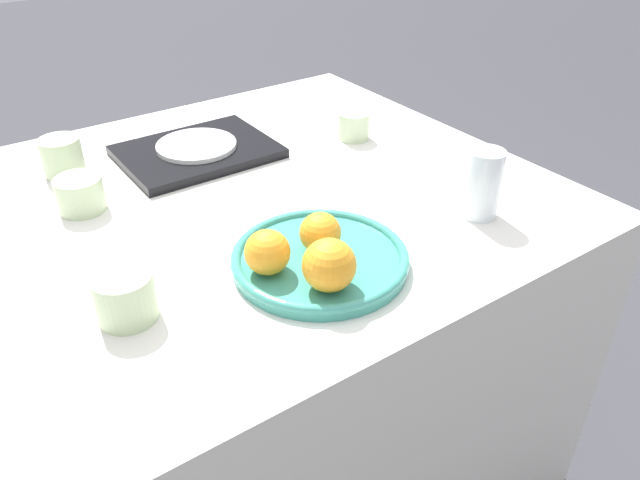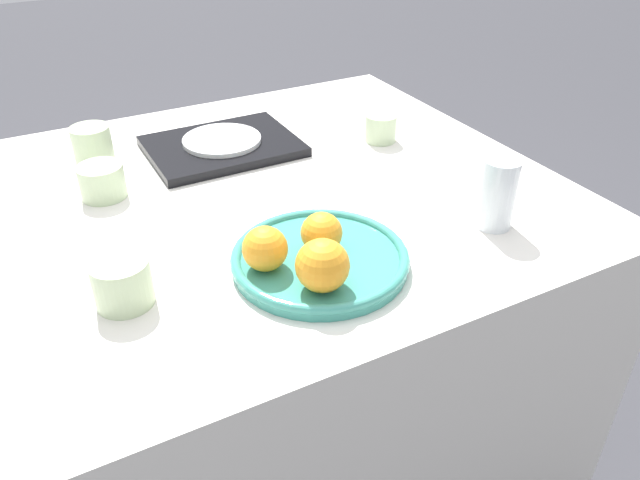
{
  "view_description": "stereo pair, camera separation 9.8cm",
  "coord_description": "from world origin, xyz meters",
  "px_view_note": "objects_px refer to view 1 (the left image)",
  "views": [
    {
      "loc": [
        -0.46,
        -0.96,
        1.34
      ],
      "look_at": [
        0.01,
        -0.28,
        0.81
      ],
      "focal_mm": 35.0,
      "sensor_mm": 36.0,
      "label": 1
    },
    {
      "loc": [
        -0.38,
        -1.01,
        1.34
      ],
      "look_at": [
        0.01,
        -0.28,
        0.81
      ],
      "focal_mm": 35.0,
      "sensor_mm": 36.0,
      "label": 2
    }
  ],
  "objects_px": {
    "fruit_platter": "(320,259)",
    "serving_tray": "(197,152)",
    "water_glass": "(483,184)",
    "cup_0": "(62,156)",
    "cup_1": "(80,194)",
    "cup_3": "(354,126)",
    "orange_1": "(267,252)",
    "side_plate": "(196,145)",
    "cup_2": "(125,297)",
    "orange_0": "(320,233)",
    "orange_2": "(329,265)"
  },
  "relations": [
    {
      "from": "fruit_platter",
      "to": "serving_tray",
      "type": "distance_m",
      "value": 0.5
    },
    {
      "from": "water_glass",
      "to": "cup_0",
      "type": "bearing_deg",
      "value": 133.29
    },
    {
      "from": "cup_1",
      "to": "cup_3",
      "type": "height_order",
      "value": "cup_1"
    },
    {
      "from": "orange_1",
      "to": "serving_tray",
      "type": "xyz_separation_m",
      "value": [
        0.11,
        0.48,
        -0.04
      ]
    },
    {
      "from": "serving_tray",
      "to": "water_glass",
      "type": "bearing_deg",
      "value": -59.43
    },
    {
      "from": "serving_tray",
      "to": "cup_3",
      "type": "relative_size",
      "value": 4.49
    },
    {
      "from": "orange_1",
      "to": "side_plate",
      "type": "xyz_separation_m",
      "value": [
        0.11,
        0.48,
        -0.03
      ]
    },
    {
      "from": "orange_1",
      "to": "cup_2",
      "type": "relative_size",
      "value": 0.82
    },
    {
      "from": "side_plate",
      "to": "cup_2",
      "type": "xyz_separation_m",
      "value": [
        -0.32,
        -0.44,
        0.01
      ]
    },
    {
      "from": "serving_tray",
      "to": "cup_2",
      "type": "distance_m",
      "value": 0.54
    },
    {
      "from": "cup_2",
      "to": "orange_0",
      "type": "bearing_deg",
      "value": -7.37
    },
    {
      "from": "orange_0",
      "to": "water_glass",
      "type": "bearing_deg",
      "value": -8.42
    },
    {
      "from": "cup_2",
      "to": "cup_3",
      "type": "relative_size",
      "value": 1.22
    },
    {
      "from": "water_glass",
      "to": "cup_1",
      "type": "height_order",
      "value": "water_glass"
    },
    {
      "from": "fruit_platter",
      "to": "water_glass",
      "type": "xyz_separation_m",
      "value": [
        0.33,
        -0.03,
        0.05
      ]
    },
    {
      "from": "water_glass",
      "to": "orange_0",
      "type": "bearing_deg",
      "value": 171.58
    },
    {
      "from": "orange_0",
      "to": "side_plate",
      "type": "xyz_separation_m",
      "value": [
        0.01,
        0.48,
        -0.03
      ]
    },
    {
      "from": "serving_tray",
      "to": "cup_1",
      "type": "distance_m",
      "value": 0.29
    },
    {
      "from": "water_glass",
      "to": "cup_1",
      "type": "relative_size",
      "value": 1.48
    },
    {
      "from": "side_plate",
      "to": "cup_1",
      "type": "distance_m",
      "value": 0.29
    },
    {
      "from": "fruit_platter",
      "to": "orange_2",
      "type": "xyz_separation_m",
      "value": [
        -0.04,
        -0.07,
        0.05
      ]
    },
    {
      "from": "orange_0",
      "to": "orange_2",
      "type": "distance_m",
      "value": 0.1
    },
    {
      "from": "side_plate",
      "to": "orange_1",
      "type": "bearing_deg",
      "value": -102.74
    },
    {
      "from": "fruit_platter",
      "to": "serving_tray",
      "type": "height_order",
      "value": "fruit_platter"
    },
    {
      "from": "cup_1",
      "to": "side_plate",
      "type": "bearing_deg",
      "value": 18.26
    },
    {
      "from": "orange_0",
      "to": "cup_3",
      "type": "relative_size",
      "value": 0.95
    },
    {
      "from": "orange_2",
      "to": "cup_3",
      "type": "relative_size",
      "value": 1.14
    },
    {
      "from": "cup_0",
      "to": "orange_2",
      "type": "bearing_deg",
      "value": -72.56
    },
    {
      "from": "fruit_platter",
      "to": "cup_3",
      "type": "distance_m",
      "value": 0.52
    },
    {
      "from": "side_plate",
      "to": "cup_0",
      "type": "height_order",
      "value": "cup_0"
    },
    {
      "from": "orange_2",
      "to": "water_glass",
      "type": "xyz_separation_m",
      "value": [
        0.37,
        0.04,
        0.0
      ]
    },
    {
      "from": "fruit_platter",
      "to": "orange_0",
      "type": "xyz_separation_m",
      "value": [
        0.01,
        0.01,
        0.04
      ]
    },
    {
      "from": "water_glass",
      "to": "serving_tray",
      "type": "xyz_separation_m",
      "value": [
        -0.31,
        0.53,
        -0.05
      ]
    },
    {
      "from": "cup_1",
      "to": "cup_3",
      "type": "bearing_deg",
      "value": -2.62
    },
    {
      "from": "orange_0",
      "to": "water_glass",
      "type": "distance_m",
      "value": 0.33
    },
    {
      "from": "serving_tray",
      "to": "cup_2",
      "type": "relative_size",
      "value": 3.68
    },
    {
      "from": "orange_1",
      "to": "serving_tray",
      "type": "bearing_deg",
      "value": 77.26
    },
    {
      "from": "cup_0",
      "to": "cup_2",
      "type": "relative_size",
      "value": 0.95
    },
    {
      "from": "orange_0",
      "to": "cup_2",
      "type": "distance_m",
      "value": 0.31
    },
    {
      "from": "orange_0",
      "to": "cup_1",
      "type": "height_order",
      "value": "orange_0"
    },
    {
      "from": "cup_3",
      "to": "orange_2",
      "type": "bearing_deg",
      "value": -131.16
    },
    {
      "from": "cup_0",
      "to": "orange_1",
      "type": "bearing_deg",
      "value": -74.97
    },
    {
      "from": "orange_1",
      "to": "cup_0",
      "type": "relative_size",
      "value": 0.86
    },
    {
      "from": "orange_0",
      "to": "orange_2",
      "type": "bearing_deg",
      "value": -117.59
    },
    {
      "from": "orange_2",
      "to": "cup_0",
      "type": "xyz_separation_m",
      "value": [
        -0.2,
        0.65,
        -0.02
      ]
    },
    {
      "from": "serving_tray",
      "to": "orange_1",
      "type": "bearing_deg",
      "value": -102.74
    },
    {
      "from": "orange_0",
      "to": "cup_2",
      "type": "relative_size",
      "value": 0.78
    },
    {
      "from": "orange_1",
      "to": "cup_3",
      "type": "distance_m",
      "value": 0.58
    },
    {
      "from": "orange_1",
      "to": "water_glass",
      "type": "xyz_separation_m",
      "value": [
        0.42,
        -0.05,
        0.01
      ]
    },
    {
      "from": "orange_0",
      "to": "orange_2",
      "type": "relative_size",
      "value": 0.83
    }
  ]
}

